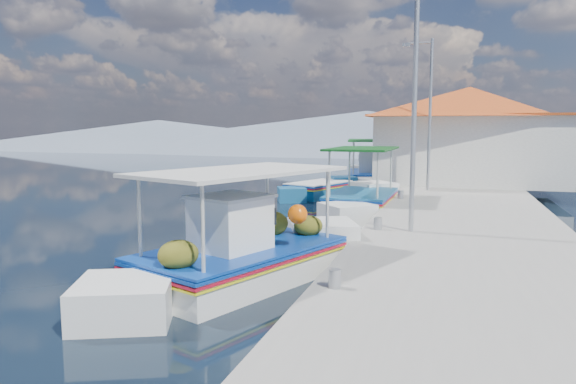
% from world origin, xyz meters
% --- Properties ---
extents(ground, '(160.00, 160.00, 0.00)m').
position_xyz_m(ground, '(0.00, 0.00, 0.00)').
color(ground, black).
rests_on(ground, ground).
extents(quay, '(5.00, 44.00, 0.50)m').
position_xyz_m(quay, '(5.90, 6.00, 0.25)').
color(quay, gray).
rests_on(quay, ground).
extents(bollards, '(0.20, 17.20, 0.30)m').
position_xyz_m(bollards, '(3.80, 5.25, 0.65)').
color(bollards, '#A5A8AD').
rests_on(bollards, quay).
extents(main_caique, '(3.91, 6.91, 2.45)m').
position_xyz_m(main_caique, '(1.61, -1.52, 0.47)').
color(main_caique, white).
rests_on(main_caique, ground).
extents(caique_green_canopy, '(2.18, 6.87, 2.57)m').
position_xyz_m(caique_green_canopy, '(2.50, 7.56, 0.38)').
color(caique_green_canopy, white).
rests_on(caique_green_canopy, ground).
extents(caique_blue_hull, '(2.88, 5.13, 0.98)m').
position_xyz_m(caique_blue_hull, '(-0.06, 11.41, 0.26)').
color(caique_blue_hull, '#17588A').
rests_on(caique_blue_hull, ground).
extents(caique_far, '(3.10, 7.55, 2.68)m').
position_xyz_m(caique_far, '(1.52, 16.17, 0.50)').
color(caique_far, white).
rests_on(caique_far, ground).
extents(harbor_building, '(10.49, 10.49, 4.40)m').
position_xyz_m(harbor_building, '(6.20, 15.00, 2.78)').
color(harbor_building, white).
rests_on(harbor_building, quay).
extents(lamp_post_near, '(1.21, 0.14, 6.00)m').
position_xyz_m(lamp_post_near, '(4.51, 2.00, 3.85)').
color(lamp_post_near, '#A5A8AD').
rests_on(lamp_post_near, quay).
extents(lamp_post_far, '(1.21, 0.14, 6.00)m').
position_xyz_m(lamp_post_far, '(4.51, 11.00, 3.85)').
color(lamp_post_far, '#A5A8AD').
rests_on(lamp_post_far, quay).
extents(mountain_ridge, '(171.40, 96.00, 5.50)m').
position_xyz_m(mountain_ridge, '(6.54, 56.00, 2.04)').
color(mountain_ridge, slate).
rests_on(mountain_ridge, ground).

